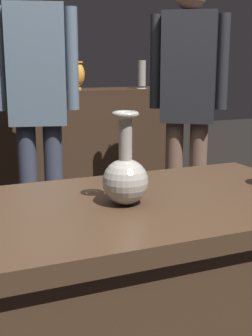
{
  "coord_description": "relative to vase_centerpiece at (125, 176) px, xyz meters",
  "views": [
    {
      "loc": [
        -0.48,
        -1.13,
        1.18
      ],
      "look_at": [
        -0.0,
        -0.01,
        0.9
      ],
      "focal_mm": 48.98,
      "sensor_mm": 36.0,
      "label": 1
    }
  ],
  "objects": [
    {
      "name": "shelf_vase_far_right",
      "position": [
        1.05,
        2.15,
        0.21
      ],
      "size": [
        0.08,
        0.08,
        0.21
      ],
      "color": "gray",
      "rests_on": "back_display_shelf"
    },
    {
      "name": "shelf_vase_right",
      "position": [
        0.53,
        2.17,
        0.22
      ],
      "size": [
        0.13,
        0.13,
        0.21
      ],
      "color": "orange",
      "rests_on": "back_display_shelf"
    },
    {
      "name": "display_plinth",
      "position": [
        0.01,
        0.01,
        -0.47
      ],
      "size": [
        1.2,
        0.64,
        0.8
      ],
      "color": "#422D1E",
      "rests_on": "ground_plane"
    },
    {
      "name": "shelf_vase_center",
      "position": [
        0.01,
        2.16,
        0.17
      ],
      "size": [
        0.11,
        0.11,
        0.18
      ],
      "color": "#7A388E",
      "rests_on": "back_display_shelf"
    },
    {
      "name": "visitor_near_right",
      "position": [
        0.98,
        1.33,
        0.11
      ],
      "size": [
        0.4,
        0.33,
        1.67
      ],
      "rotation": [
        0.0,
        0.0,
        2.55
      ],
      "color": "brown",
      "rests_on": "ground_plane"
    },
    {
      "name": "vase_centerpiece",
      "position": [
        0.0,
        0.0,
        0.0
      ],
      "size": [
        0.13,
        0.13,
        0.26
      ],
      "color": "gray",
      "rests_on": "display_plinth"
    },
    {
      "name": "visitor_center_back",
      "position": [
        0.09,
        1.49,
        0.12
      ],
      "size": [
        0.46,
        0.26,
        1.7
      ],
      "rotation": [
        0.0,
        0.0,
        2.88
      ],
      "color": "#333847",
      "rests_on": "ground_plane"
    },
    {
      "name": "back_display_shelf",
      "position": [
        0.01,
        2.21,
        -0.38
      ],
      "size": [
        2.6,
        0.4,
        0.99
      ],
      "color": "#382619",
      "rests_on": "ground_plane"
    }
  ]
}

